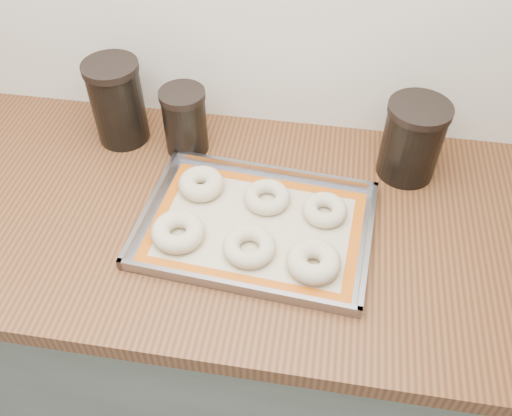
% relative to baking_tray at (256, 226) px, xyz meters
% --- Properties ---
extents(cabinet, '(3.00, 0.65, 0.86)m').
position_rel_baking_tray_xyz_m(cabinet, '(0.05, 0.03, -0.48)').
color(cabinet, slate).
rests_on(cabinet, floor).
extents(countertop, '(3.06, 0.68, 0.04)m').
position_rel_baking_tray_xyz_m(countertop, '(0.05, 0.03, -0.03)').
color(countertop, brown).
rests_on(countertop, cabinet).
extents(baking_tray, '(0.48, 0.36, 0.03)m').
position_rel_baking_tray_xyz_m(baking_tray, '(0.00, 0.00, 0.00)').
color(baking_tray, gray).
rests_on(baking_tray, countertop).
extents(baking_mat, '(0.44, 0.32, 0.00)m').
position_rel_baking_tray_xyz_m(baking_mat, '(-0.00, 0.00, -0.00)').
color(baking_mat, '#C6B793').
rests_on(baking_mat, baking_tray).
extents(bagel_front_left, '(0.13, 0.13, 0.04)m').
position_rel_baking_tray_xyz_m(bagel_front_left, '(-0.15, -0.05, 0.02)').
color(bagel_front_left, beige).
rests_on(bagel_front_left, baking_mat).
extents(bagel_front_mid, '(0.12, 0.12, 0.03)m').
position_rel_baking_tray_xyz_m(bagel_front_mid, '(-0.00, -0.07, 0.01)').
color(bagel_front_mid, beige).
rests_on(bagel_front_mid, baking_mat).
extents(bagel_front_right, '(0.13, 0.13, 0.04)m').
position_rel_baking_tray_xyz_m(bagel_front_right, '(0.12, -0.09, 0.02)').
color(bagel_front_right, beige).
rests_on(bagel_front_right, baking_mat).
extents(bagel_back_left, '(0.12, 0.12, 0.04)m').
position_rel_baking_tray_xyz_m(bagel_back_left, '(-0.13, 0.09, 0.02)').
color(bagel_back_left, beige).
rests_on(bagel_back_left, baking_mat).
extents(bagel_back_mid, '(0.11, 0.11, 0.03)m').
position_rel_baking_tray_xyz_m(bagel_back_mid, '(0.01, 0.07, 0.01)').
color(bagel_back_mid, beige).
rests_on(bagel_back_mid, baking_mat).
extents(bagel_back_right, '(0.11, 0.11, 0.03)m').
position_rel_baking_tray_xyz_m(bagel_back_right, '(0.13, 0.05, 0.01)').
color(bagel_back_right, beige).
rests_on(bagel_back_right, baking_mat).
extents(canister_left, '(0.12, 0.12, 0.20)m').
position_rel_baking_tray_xyz_m(canister_left, '(-0.36, 0.24, 0.09)').
color(canister_left, black).
rests_on(canister_left, countertop).
extents(canister_mid, '(0.10, 0.10, 0.16)m').
position_rel_baking_tray_xyz_m(canister_mid, '(-0.20, 0.22, 0.07)').
color(canister_mid, black).
rests_on(canister_mid, countertop).
extents(canister_right, '(0.13, 0.13, 0.18)m').
position_rel_baking_tray_xyz_m(canister_right, '(0.30, 0.22, 0.08)').
color(canister_right, black).
rests_on(canister_right, countertop).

